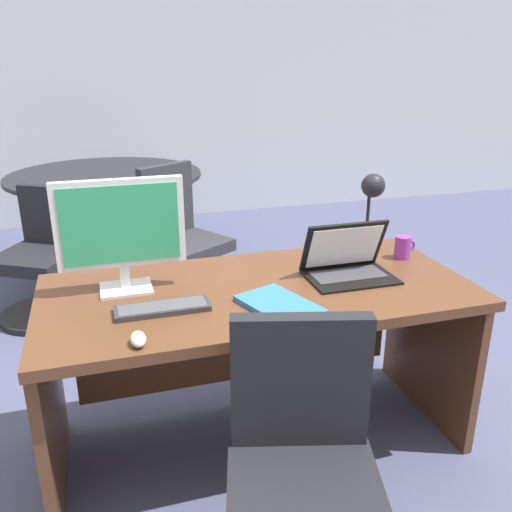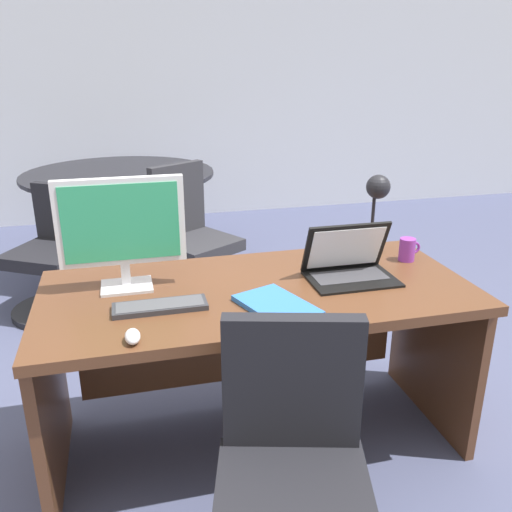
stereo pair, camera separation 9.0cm
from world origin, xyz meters
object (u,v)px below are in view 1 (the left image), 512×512
at_px(monitor, 121,228).
at_px(meeting_chair_near, 43,266).
at_px(book, 280,305).
at_px(office_chair, 303,495).
at_px(desk, 256,327).
at_px(keyboard, 162,308).
at_px(meeting_chair_far, 183,247).
at_px(meeting_table, 107,196).
at_px(laptop, 346,259).
at_px(coffee_mug, 403,247).
at_px(mouse, 138,339).
at_px(desk_lamp, 372,196).

bearing_deg(monitor, meeting_chair_near, 107.05).
distance_m(book, office_chair, 0.64).
bearing_deg(desk, office_chair, -95.42).
bearing_deg(meeting_chair_near, keyboard, -71.66).
bearing_deg(meeting_chair_far, monitor, -106.86).
relative_size(keyboard, meeting_table, 0.23).
distance_m(desk, monitor, 0.69).
height_order(monitor, meeting_table, monitor).
relative_size(monitor, keyboard, 1.41).
bearing_deg(laptop, meeting_table, 110.97).
xyz_separation_m(laptop, coffee_mug, (0.34, 0.11, -0.02)).
relative_size(office_chair, meeting_table, 0.59).
xyz_separation_m(monitor, meeting_chair_far, (0.46, 1.51, -0.63)).
bearing_deg(book, desk, 94.12).
distance_m(mouse, book, 0.54).
relative_size(desk, meeting_table, 1.16).
height_order(desk, monitor, monitor).
distance_m(monitor, meeting_chair_far, 1.70).
height_order(book, meeting_table, meeting_table).
height_order(desk, office_chair, office_chair).
distance_m(keyboard, meeting_chair_far, 1.82).
relative_size(keyboard, coffee_mug, 3.30).
bearing_deg(laptop, mouse, -158.61).
relative_size(monitor, mouse, 5.42).
height_order(meeting_table, meeting_chair_far, meeting_chair_far).
distance_m(monitor, meeting_chair_near, 1.70).
bearing_deg(book, monitor, 148.16).
height_order(desk, laptop, laptop).
bearing_deg(meeting_chair_near, office_chair, -68.80).
xyz_separation_m(mouse, desk_lamp, (1.13, 0.61, 0.25)).
height_order(keyboard, meeting_chair_far, meeting_chair_far).
bearing_deg(laptop, desk, 176.69).
bearing_deg(meeting_chair_near, desk_lamp, -39.93).
bearing_deg(meeting_table, coffee_mug, -61.13).
xyz_separation_m(book, coffee_mug, (0.71, 0.34, 0.04)).
height_order(coffee_mug, meeting_table, coffee_mug).
height_order(laptop, meeting_chair_far, laptop).
height_order(laptop, book, laptop).
distance_m(keyboard, office_chair, 0.79).
distance_m(office_chair, meeting_chair_near, 2.48).
distance_m(desk, coffee_mug, 0.78).
distance_m(desk, keyboard, 0.47).
xyz_separation_m(desk, desk_lamp, (0.63, 0.23, 0.47)).
bearing_deg(desk, book, -85.88).
xyz_separation_m(desk_lamp, meeting_chair_far, (-0.68, 1.36, -0.64)).
height_order(laptop, keyboard, laptop).
xyz_separation_m(desk_lamp, office_chair, (-0.70, -0.98, -0.66)).
bearing_deg(meeting_chair_far, desk_lamp, -63.34).
height_order(desk, meeting_chair_far, meeting_chair_far).
bearing_deg(laptop, desk_lamp, 47.00).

